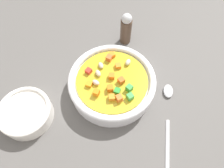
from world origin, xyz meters
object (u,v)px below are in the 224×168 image
at_px(spoon, 168,122).
at_px(pepper_shaker, 126,29).
at_px(side_bowl_small, 26,113).
at_px(soup_bowl_main, 112,83).

bearing_deg(spoon, pepper_shaker, 27.95).
xyz_separation_m(spoon, side_bowl_small, (-0.31, 0.05, 0.01)).
bearing_deg(side_bowl_small, spoon, -10.02).
xyz_separation_m(soup_bowl_main, side_bowl_small, (-0.20, -0.05, -0.01)).
bearing_deg(pepper_shaker, soup_bowl_main, -110.50).
bearing_deg(soup_bowl_main, pepper_shaker, 69.50).
height_order(soup_bowl_main, side_bowl_small, soup_bowl_main).
xyz_separation_m(side_bowl_small, pepper_shaker, (0.25, 0.20, 0.03)).
xyz_separation_m(soup_bowl_main, spoon, (0.11, -0.10, -0.02)).
distance_m(spoon, pepper_shaker, 0.26).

